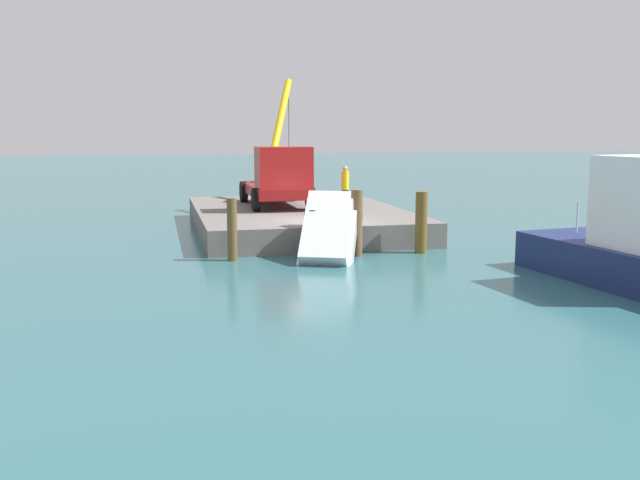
# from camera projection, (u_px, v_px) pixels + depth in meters

# --- Properties ---
(ground) EXTENTS (200.00, 200.00, 0.00)m
(ground) POSITION_uv_depth(u_px,v_px,m) (321.00, 246.00, 27.01)
(ground) COLOR #2D6066
(dock) EXTENTS (12.45, 8.91, 0.96)m
(dock) POSITION_uv_depth(u_px,v_px,m) (298.00, 219.00, 31.30)
(dock) COLOR slate
(dock) RESTS_ON ground
(crane_truck) EXTENTS (9.23, 3.40, 6.16)m
(crane_truck) POSITION_uv_depth(u_px,v_px,m) (279.00, 177.00, 31.49)
(crane_truck) COLOR maroon
(crane_truck) RESTS_ON dock
(dock_worker) EXTENTS (0.34, 0.34, 1.86)m
(dock_worker) POSITION_uv_depth(u_px,v_px,m) (345.00, 186.00, 31.31)
(dock_worker) COLOR black
(dock_worker) RESTS_ON dock
(salvaged_car) EXTENTS (4.16, 3.21, 3.59)m
(salvaged_car) POSITION_uv_depth(u_px,v_px,m) (327.00, 243.00, 23.95)
(salvaged_car) COLOR silver
(salvaged_car) RESTS_ON ground
(piling_near) EXTENTS (0.34, 0.34, 2.14)m
(piling_near) POSITION_uv_depth(u_px,v_px,m) (232.00, 230.00, 23.84)
(piling_near) COLOR brown
(piling_near) RESTS_ON ground
(piling_mid) EXTENTS (0.41, 0.41, 1.70)m
(piling_mid) POSITION_uv_depth(u_px,v_px,m) (313.00, 234.00, 24.33)
(piling_mid) COLOR #504C21
(piling_mid) RESTS_ON ground
(piling_far) EXTENTS (0.41, 0.41, 2.35)m
(piling_far) POSITION_uv_depth(u_px,v_px,m) (357.00, 223.00, 24.73)
(piling_far) COLOR brown
(piling_far) RESTS_ON ground
(piling_end) EXTENTS (0.43, 0.43, 2.23)m
(piling_end) POSITION_uv_depth(u_px,v_px,m) (421.00, 222.00, 25.36)
(piling_end) COLOR brown
(piling_end) RESTS_ON ground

